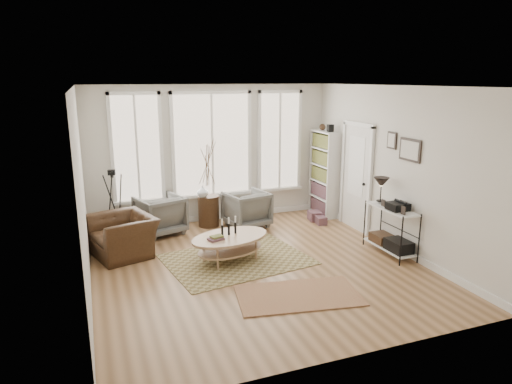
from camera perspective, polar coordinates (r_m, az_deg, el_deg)
name	(u,v)px	position (r m, az deg, el deg)	size (l,w,h in m)	color
room	(258,181)	(7.24, 0.25, 1.35)	(5.50, 5.54, 2.90)	#A0754D
bay_window	(212,147)	(9.72, -5.50, 5.64)	(4.14, 0.12, 2.24)	tan
door	(356,175)	(9.42, 12.44, 2.11)	(0.09, 1.06, 2.22)	silver
bookcase	(324,173)	(10.29, 8.53, 2.32)	(0.31, 0.85, 2.06)	white
low_shelf	(391,226)	(8.33, 16.47, -4.06)	(0.38, 1.08, 1.30)	white
wall_art	(405,147)	(8.17, 18.14, 5.33)	(0.04, 0.88, 0.44)	black
rug_main	(237,259)	(7.89, -2.44, -8.40)	(2.32, 1.74, 0.01)	brown
rug_runner	(298,295)	(6.69, 5.31, -12.68)	(1.74, 0.97, 0.01)	brown
coffee_table	(230,241)	(7.74, -3.32, -6.19)	(1.57, 1.23, 0.64)	tan
armchair_left	(160,215)	(9.24, -11.92, -2.80)	(0.83, 0.85, 0.77)	slate
armchair_right	(247,209)	(9.49, -1.19, -2.12)	(0.80, 0.83, 0.75)	slate
side_table	(208,185)	(9.44, -6.03, 0.83)	(0.43, 0.43, 1.81)	#3C2516
vase	(203,191)	(9.38, -6.68, 0.10)	(0.24, 0.24, 0.25)	silver
accent_chair	(123,236)	(8.30, -16.28, -5.26)	(0.95, 1.08, 0.70)	#3C2516
tripod_camera	(115,208)	(8.99, -17.27, -1.98)	(0.48, 0.48, 1.38)	black
book_stack_near	(315,216)	(10.03, 7.35, -2.98)	(0.25, 0.31, 0.20)	brown
book_stack_far	(321,220)	(9.80, 8.12, -3.53)	(0.20, 0.25, 0.16)	brown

